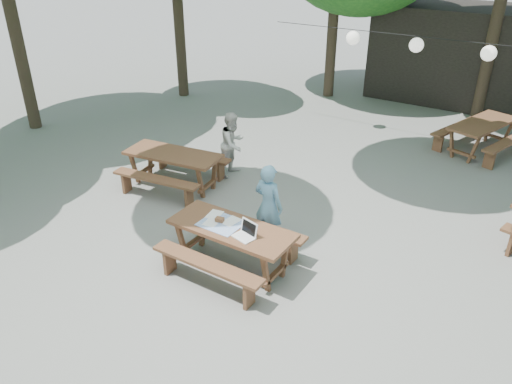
{
  "coord_description": "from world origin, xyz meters",
  "views": [
    {
      "loc": [
        3.09,
        -6.12,
        4.85
      ],
      "look_at": [
        -0.77,
        -0.11,
        1.05
      ],
      "focal_mm": 35.0,
      "sensor_mm": 36.0,
      "label": 1
    }
  ],
  "objects_px": {
    "picnic_table_nw": "(174,169)",
    "main_picnic_table": "(232,246)",
    "woman": "(269,206)",
    "second_person": "(233,144)"
  },
  "relations": [
    {
      "from": "woman",
      "to": "second_person",
      "type": "xyz_separation_m",
      "value": [
        -2.09,
        1.95,
        -0.04
      ]
    },
    {
      "from": "main_picnic_table",
      "to": "woman",
      "type": "height_order",
      "value": "woman"
    },
    {
      "from": "woman",
      "to": "second_person",
      "type": "distance_m",
      "value": 2.86
    },
    {
      "from": "picnic_table_nw",
      "to": "main_picnic_table",
      "type": "bearing_deg",
      "value": -40.2
    },
    {
      "from": "woman",
      "to": "second_person",
      "type": "height_order",
      "value": "woman"
    },
    {
      "from": "picnic_table_nw",
      "to": "second_person",
      "type": "relative_size",
      "value": 1.48
    },
    {
      "from": "main_picnic_table",
      "to": "woman",
      "type": "distance_m",
      "value": 0.97
    },
    {
      "from": "woman",
      "to": "second_person",
      "type": "relative_size",
      "value": 1.05
    },
    {
      "from": "main_picnic_table",
      "to": "woman",
      "type": "relative_size",
      "value": 1.35
    },
    {
      "from": "picnic_table_nw",
      "to": "woman",
      "type": "distance_m",
      "value": 2.93
    }
  ]
}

